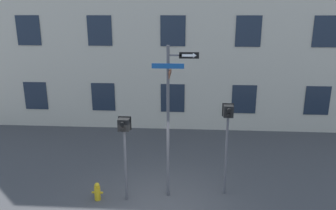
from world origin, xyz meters
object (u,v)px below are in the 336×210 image
pedestrian_signal_right (228,127)px  fire_hydrant (97,192)px  pedestrian_signal_left (124,137)px  street_sign_pole (170,111)px

pedestrian_signal_right → fire_hydrant: bearing=-170.8°
fire_hydrant → pedestrian_signal_right: bearing=9.2°
pedestrian_signal_left → pedestrian_signal_right: 3.13m
street_sign_pole → pedestrian_signal_right: (1.73, 0.25, -0.53)m
street_sign_pole → fire_hydrant: bearing=-170.1°
pedestrian_signal_right → fire_hydrant: (-3.97, -0.64, -2.00)m
pedestrian_signal_right → pedestrian_signal_left: bearing=-169.6°
pedestrian_signal_left → fire_hydrant: bearing=-175.1°
pedestrian_signal_left → fire_hydrant: (-0.90, -0.08, -1.82)m
pedestrian_signal_right → fire_hydrant: size_ratio=5.11×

